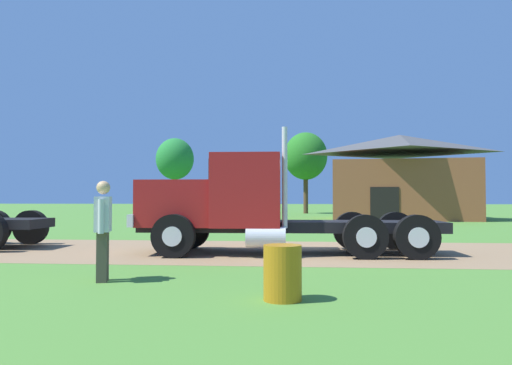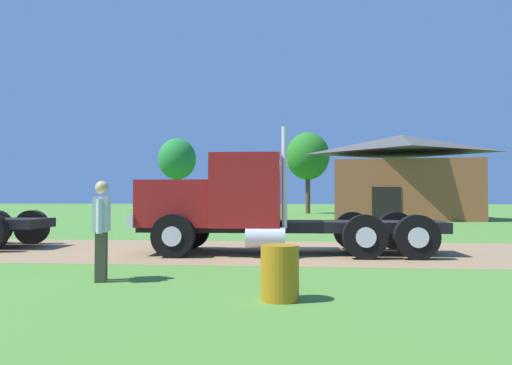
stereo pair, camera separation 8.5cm
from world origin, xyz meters
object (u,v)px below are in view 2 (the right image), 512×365
(truck_foreground_white, at_px, (245,206))
(steel_barrel, at_px, (280,273))
(visitor_walking_mid, at_px, (102,225))
(shed_building, at_px, (402,178))

(truck_foreground_white, relative_size, steel_barrel, 10.17)
(truck_foreground_white, height_order, visitor_walking_mid, truck_foreground_white)
(visitor_walking_mid, bearing_deg, steel_barrel, -21.87)
(truck_foreground_white, relative_size, visitor_walking_mid, 4.56)
(truck_foreground_white, distance_m, shed_building, 23.49)
(steel_barrel, relative_size, shed_building, 0.08)
(visitor_walking_mid, relative_size, steel_barrel, 2.23)
(truck_foreground_white, bearing_deg, steel_barrel, -78.29)
(steel_barrel, bearing_deg, truck_foreground_white, 101.71)
(shed_building, bearing_deg, truck_foreground_white, -111.51)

